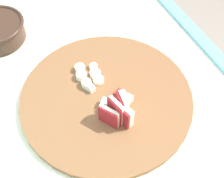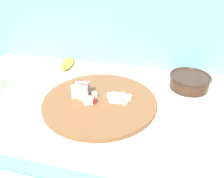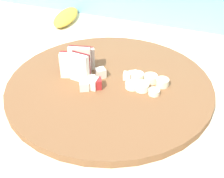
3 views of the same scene
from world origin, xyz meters
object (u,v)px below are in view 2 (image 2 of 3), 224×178
at_px(banana_slice_rows, 120,98).
at_px(ceramic_bowl, 189,81).
at_px(banana_peel, 67,63).
at_px(cutting_board, 100,101).
at_px(apple_dice_pile, 94,99).
at_px(apple_wedge_fan, 81,90).

xyz_separation_m(banana_slice_rows, ceramic_bowl, (0.25, 0.18, 0.01)).
bearing_deg(banana_peel, cutting_board, -47.96).
relative_size(apple_dice_pile, banana_slice_rows, 1.25).
height_order(cutting_board, apple_wedge_fan, apple_wedge_fan).
bearing_deg(apple_dice_pile, ceramic_bowl, 31.18).
height_order(apple_wedge_fan, banana_slice_rows, apple_wedge_fan).
distance_m(ceramic_bowl, banana_peel, 0.59).
relative_size(cutting_board, banana_slice_rows, 5.17).
relative_size(banana_slice_rows, ceramic_bowl, 0.49).
bearing_deg(apple_wedge_fan, ceramic_bowl, 25.93).
xyz_separation_m(cutting_board, banana_peel, (-0.26, 0.28, 0.00)).
xyz_separation_m(cutting_board, apple_wedge_fan, (-0.07, 0.00, 0.04)).
distance_m(apple_dice_pile, banana_peel, 0.38).
bearing_deg(banana_peel, ceramic_bowl, -8.65).
distance_m(apple_dice_pile, ceramic_bowl, 0.40).
bearing_deg(banana_slice_rows, ceramic_bowl, 35.26).
xyz_separation_m(apple_wedge_fan, banana_slice_rows, (0.15, 0.01, -0.02)).
relative_size(banana_slice_rows, banana_peel, 0.53).
distance_m(apple_wedge_fan, apple_dice_pile, 0.06).
bearing_deg(apple_wedge_fan, apple_dice_pile, -14.54).
distance_m(apple_wedge_fan, banana_peel, 0.34).
bearing_deg(apple_dice_pile, banana_slice_rows, 17.66).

